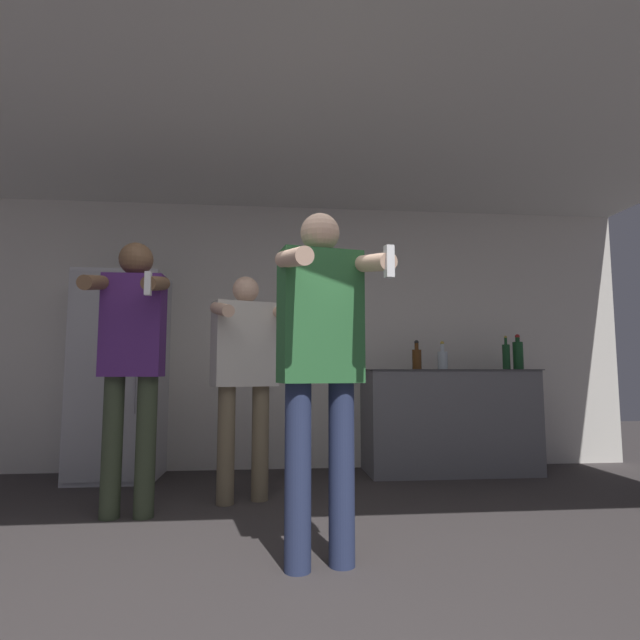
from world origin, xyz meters
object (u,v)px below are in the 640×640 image
(bottle_clear_vodka, at_px, (417,358))
(bottle_short_whiskey, at_px, (443,359))
(bottle_brown_liquor, at_px, (506,356))
(person_woman_foreground, at_px, (321,352))
(person_spectator_back, at_px, (245,364))
(refrigerator, at_px, (120,375))
(bottle_amber_bourbon, at_px, (518,354))
(person_man_side, at_px, (132,350))

(bottle_clear_vodka, bearing_deg, bottle_short_whiskey, 0.00)
(bottle_brown_liquor, height_order, person_woman_foreground, person_woman_foreground)
(bottle_brown_liquor, height_order, bottle_short_whiskey, bottle_brown_liquor)
(person_woman_foreground, relative_size, person_spectator_back, 1.06)
(refrigerator, bearing_deg, bottle_brown_liquor, -1.42)
(bottle_clear_vodka, distance_m, person_spectator_back, 1.71)
(refrigerator, xyz_separation_m, bottle_brown_liquor, (3.49, -0.09, 0.17))
(bottle_amber_bourbon, distance_m, bottle_short_whiskey, 0.73)
(bottle_clear_vodka, height_order, person_spectator_back, person_spectator_back)
(bottle_clear_vodka, height_order, bottle_amber_bourbon, bottle_amber_bourbon)
(bottle_clear_vodka, bearing_deg, bottle_amber_bourbon, 0.00)
(bottle_short_whiskey, height_order, person_spectator_back, person_spectator_back)
(person_woman_foreground, distance_m, person_man_side, 1.46)
(refrigerator, relative_size, bottle_clear_vodka, 6.67)
(person_woman_foreground, bearing_deg, bottle_amber_bourbon, 44.81)
(person_spectator_back, bearing_deg, person_man_side, -155.87)
(bottle_amber_bourbon, bearing_deg, person_spectator_back, -162.18)
(bottle_amber_bourbon, bearing_deg, person_woman_foreground, -135.19)
(bottle_clear_vodka, distance_m, bottle_amber_bourbon, 0.97)
(refrigerator, distance_m, bottle_amber_bourbon, 3.61)
(person_spectator_back, bearing_deg, refrigerator, 141.91)
(bottle_brown_liquor, xyz_separation_m, person_spectator_back, (-2.36, -0.80, -0.09))
(refrigerator, height_order, bottle_clear_vodka, refrigerator)
(refrigerator, distance_m, bottle_brown_liquor, 3.49)
(bottle_clear_vodka, relative_size, bottle_brown_liquor, 0.86)
(bottle_brown_liquor, xyz_separation_m, bottle_short_whiskey, (-0.61, 0.00, -0.03))
(refrigerator, xyz_separation_m, bottle_amber_bourbon, (3.60, -0.09, 0.19))
(bottle_clear_vodka, bearing_deg, bottle_brown_liquor, 0.00)
(bottle_clear_vodka, height_order, person_woman_foreground, person_woman_foreground)
(bottle_short_whiskey, distance_m, person_spectator_back, 1.92)
(bottle_brown_liquor, xyz_separation_m, bottle_amber_bourbon, (0.12, 0.00, 0.01))
(person_woman_foreground, bearing_deg, bottle_clear_vodka, 62.03)
(bottle_short_whiskey, height_order, person_woman_foreground, person_woman_foreground)
(refrigerator, height_order, person_man_side, refrigerator)
(bottle_clear_vodka, distance_m, bottle_brown_liquor, 0.85)
(bottle_brown_liquor, relative_size, bottle_amber_bourbon, 0.95)
(bottle_brown_liquor, bearing_deg, refrigerator, 178.58)
(bottle_clear_vodka, relative_size, person_woman_foreground, 0.16)
(bottle_clear_vodka, bearing_deg, refrigerator, 178.13)
(bottle_amber_bourbon, height_order, person_spectator_back, person_spectator_back)
(refrigerator, xyz_separation_m, person_man_side, (0.42, -1.20, 0.16))
(bottle_amber_bourbon, bearing_deg, bottle_clear_vodka, -180.00)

